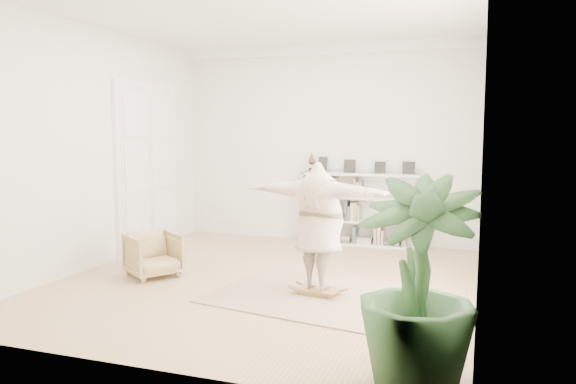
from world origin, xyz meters
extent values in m
plane|color=#A27A54|center=(0.00, 0.00, 0.00)|extent=(6.00, 6.00, 0.00)
plane|color=silver|center=(0.00, 3.00, 1.80)|extent=(5.50, 0.00, 5.50)
plane|color=silver|center=(0.00, -3.00, 1.80)|extent=(5.50, 0.00, 5.50)
plane|color=silver|center=(-2.75, 0.00, 1.80)|extent=(0.00, 6.00, 6.00)
plane|color=silver|center=(2.75, 0.00, 1.80)|extent=(0.00, 6.00, 6.00)
plane|color=white|center=(0.00, 0.00, 3.60)|extent=(6.00, 6.00, 0.00)
cube|color=white|center=(0.00, 2.94, 3.51)|extent=(5.50, 0.12, 0.18)
cube|color=white|center=(-2.71, 1.30, 1.40)|extent=(0.08, 1.78, 2.92)
cube|color=silver|center=(-2.69, 0.90, 1.40)|extent=(0.06, 0.78, 2.80)
cube|color=silver|center=(-2.69, 1.70, 1.40)|extent=(0.06, 0.78, 2.80)
cube|color=silver|center=(-0.33, 2.81, 0.65)|extent=(0.04, 0.35, 1.30)
cube|color=silver|center=(1.83, 2.81, 0.65)|extent=(0.04, 0.35, 1.30)
cube|color=silver|center=(0.75, 2.96, 0.65)|extent=(2.20, 0.04, 1.30)
cube|color=silver|center=(0.75, 2.81, 0.02)|extent=(2.20, 0.35, 0.04)
cube|color=silver|center=(0.75, 2.81, 0.43)|extent=(2.20, 0.35, 0.04)
cube|color=silver|center=(0.75, 2.81, 0.86)|extent=(2.20, 0.35, 0.04)
cube|color=silver|center=(0.75, 2.81, 1.28)|extent=(2.20, 0.35, 0.04)
cube|color=black|center=(0.00, 2.85, 1.42)|extent=(0.18, 0.07, 0.24)
cube|color=black|center=(0.50, 2.85, 1.42)|extent=(0.18, 0.07, 0.24)
cube|color=black|center=(1.05, 2.85, 1.42)|extent=(0.18, 0.07, 0.24)
cube|color=black|center=(1.55, 2.85, 1.42)|extent=(0.18, 0.07, 0.24)
imported|color=tan|center=(-1.60, -0.30, 0.31)|extent=(0.94, 0.94, 0.62)
cube|color=tan|center=(0.87, -0.43, 0.01)|extent=(2.80, 2.39, 0.02)
cube|color=olive|center=(0.87, -0.43, 0.08)|extent=(0.55, 0.38, 0.03)
cube|color=olive|center=(0.87, -0.43, 0.04)|extent=(0.35, 0.11, 0.04)
cube|color=olive|center=(0.87, -0.43, 0.04)|extent=(0.35, 0.11, 0.04)
cube|color=olive|center=(0.87, -0.43, 0.08)|extent=(0.20, 0.08, 0.10)
cube|color=olive|center=(0.87, -0.43, 0.08)|extent=(0.20, 0.08, 0.10)
imported|color=#BEA38E|center=(0.87, -0.43, 0.92)|extent=(2.02, 0.85, 1.59)
imported|color=#31582C|center=(2.30, -2.55, 0.86)|extent=(1.01, 1.01, 1.71)
camera|label=1|loc=(2.77, -7.03, 2.08)|focal=35.00mm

